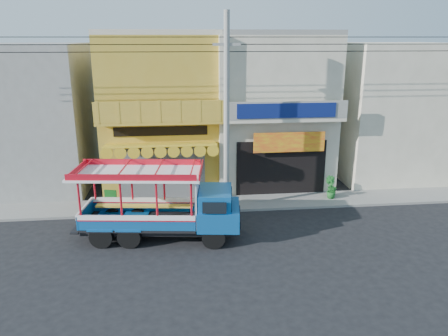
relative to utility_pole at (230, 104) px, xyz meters
name	(u,v)px	position (x,y,z in m)	size (l,w,h in m)	color
ground	(260,240)	(0.85, -3.30, -5.03)	(90.00, 90.00, 0.00)	black
sidewalk	(245,203)	(0.85, 0.70, -4.97)	(30.00, 2.00, 0.12)	slate
shophouse_left	(162,110)	(-3.15, 4.66, -0.92)	(6.00, 7.50, 8.24)	gold
shophouse_right	(270,108)	(2.85, 4.66, -0.93)	(6.00, 6.75, 8.24)	#C0B89D
party_pilaster	(223,121)	(-0.15, 1.55, -1.03)	(0.35, 0.30, 8.00)	#C0B89D
filler_building_left	(29,118)	(-10.15, 4.70, -1.23)	(6.00, 6.00, 7.60)	gray
filler_building_right	(389,111)	(9.85, 4.70, -1.23)	(6.00, 6.00, 7.60)	#C0B89D
utility_pole	(230,104)	(0.00, 0.00, 0.00)	(28.00, 0.26, 9.00)	gray
songthaew_truck	(171,204)	(-2.71, -2.76, -3.56)	(6.77, 2.91, 3.06)	black
green_sign	(111,201)	(-5.58, 0.55, -4.53)	(0.58, 0.40, 0.90)	black
potted_plant_b	(331,186)	(5.33, 1.06, -4.40)	(0.56, 0.45, 1.03)	#19581F
potted_plant_c	(331,190)	(5.23, 0.72, -4.49)	(0.47, 0.47, 0.85)	#19581F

